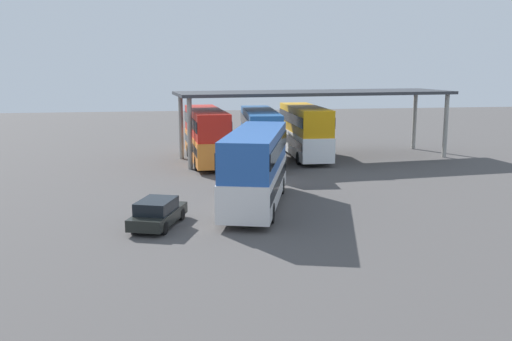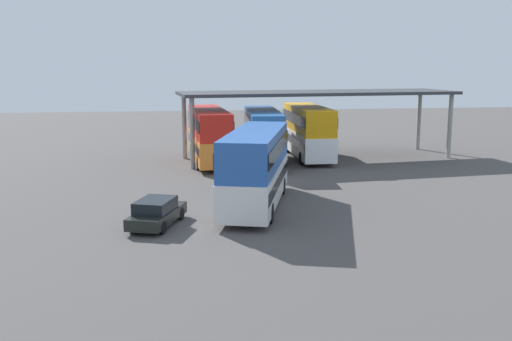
# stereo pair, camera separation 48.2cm
# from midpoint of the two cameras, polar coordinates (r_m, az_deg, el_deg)

# --- Properties ---
(ground_plane) EXTENTS (140.00, 140.00, 0.00)m
(ground_plane) POSITION_cam_midpoint_polar(r_m,az_deg,el_deg) (28.06, -2.10, -5.32)
(ground_plane) COLOR #4C4847
(double_decker_main) EXTENTS (5.35, 10.65, 4.18)m
(double_decker_main) POSITION_cam_midpoint_polar(r_m,az_deg,el_deg) (30.93, -0.44, 0.54)
(double_decker_main) COLOR silver
(double_decker_main) RESTS_ON ground_plane
(parked_hatchback) EXTENTS (2.94, 4.35, 1.35)m
(parked_hatchback) POSITION_cam_midpoint_polar(r_m,az_deg,el_deg) (27.83, -10.29, -4.19)
(parked_hatchback) COLOR black
(parked_hatchback) RESTS_ON ground_plane
(double_decker_near_canopy) EXTENTS (2.97, 10.97, 4.23)m
(double_decker_near_canopy) POSITION_cam_midpoint_polar(r_m,az_deg,el_deg) (45.26, -5.32, 3.71)
(double_decker_near_canopy) COLOR orange
(double_decker_near_canopy) RESTS_ON ground_plane
(double_decker_mid_row) EXTENTS (3.21, 10.94, 4.17)m
(double_decker_mid_row) POSITION_cam_midpoint_polar(r_m,az_deg,el_deg) (44.71, 0.10, 3.64)
(double_decker_mid_row) COLOR silver
(double_decker_mid_row) RESTS_ON ground_plane
(double_decker_far_right) EXTENTS (2.77, 10.19, 4.29)m
(double_decker_far_right) POSITION_cam_midpoint_polar(r_m,az_deg,el_deg) (47.47, 4.59, 4.08)
(double_decker_far_right) COLOR white
(double_decker_far_right) RESTS_ON ground_plane
(depot_canopy) EXTENTS (23.09, 8.37, 5.53)m
(depot_canopy) POSITION_cam_midpoint_polar(r_m,az_deg,el_deg) (47.24, 5.61, 7.50)
(depot_canopy) COLOR #33353A
(depot_canopy) RESTS_ON ground_plane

